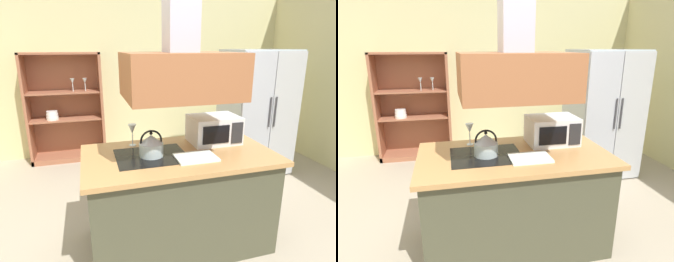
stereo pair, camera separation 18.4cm
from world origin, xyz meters
TOP-DOWN VIEW (x-y plane):
  - wall_back at (0.00, 3.00)m, footprint 6.00×0.12m
  - kitchen_island at (0.19, 0.28)m, footprint 1.66×0.91m
  - range_hood at (0.19, 0.28)m, footprint 0.90×0.70m
  - refrigerator at (1.79, 1.58)m, footprint 0.90×0.78m
  - dish_cabinet at (-0.89, 2.78)m, footprint 1.15×0.40m
  - kettle at (-0.06, 0.28)m, footprint 0.20×0.20m
  - cutting_board at (0.28, 0.13)m, footprint 0.34×0.24m
  - microwave at (0.60, 0.47)m, footprint 0.46×0.35m
  - wine_glass_on_counter at (-0.17, 0.59)m, footprint 0.08×0.08m

SIDE VIEW (x-z plane):
  - kitchen_island at x=0.19m, z-range 0.00..0.90m
  - dish_cabinet at x=-0.89m, z-range -0.10..1.61m
  - refrigerator at x=1.79m, z-range 0.00..1.76m
  - cutting_board at x=0.28m, z-range 0.90..0.92m
  - kettle at x=-0.06m, z-range 0.88..1.11m
  - microwave at x=0.60m, z-range 0.90..1.16m
  - wine_glass_on_counter at x=-0.17m, z-range 0.95..1.16m
  - wall_back at x=0.00m, z-range 0.00..2.70m
  - range_hood at x=0.19m, z-range 1.04..2.35m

